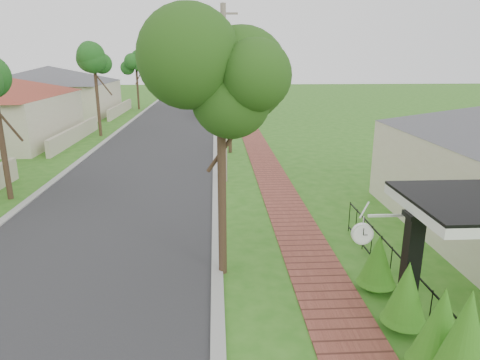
# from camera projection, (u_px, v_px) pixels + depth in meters

# --- Properties ---
(ground) EXTENTS (160.00, 160.00, 0.00)m
(ground) POSITION_uv_depth(u_px,v_px,m) (189.00, 305.00, 9.70)
(ground) COLOR #2D6C19
(ground) RESTS_ON ground
(road) EXTENTS (7.00, 120.00, 0.02)m
(road) POSITION_uv_depth(u_px,v_px,m) (161.00, 140.00, 28.71)
(road) COLOR #28282B
(road) RESTS_ON ground
(kerb_right) EXTENTS (0.30, 120.00, 0.10)m
(kerb_right) POSITION_uv_depth(u_px,v_px,m) (216.00, 140.00, 28.92)
(kerb_right) COLOR #9E9E99
(kerb_right) RESTS_ON ground
(kerb_left) EXTENTS (0.30, 120.00, 0.10)m
(kerb_left) POSITION_uv_depth(u_px,v_px,m) (106.00, 141.00, 28.51)
(kerb_left) COLOR #9E9E99
(kerb_left) RESTS_ON ground
(sidewalk) EXTENTS (1.50, 120.00, 0.03)m
(sidewalk) POSITION_uv_depth(u_px,v_px,m) (254.00, 139.00, 29.06)
(sidewalk) COLOR #944A3B
(sidewalk) RESTS_ON ground
(porch_post) EXTENTS (0.48, 0.48, 2.52)m
(porch_post) POSITION_uv_depth(u_px,v_px,m) (409.00, 277.00, 8.68)
(porch_post) COLOR black
(porch_post) RESTS_ON ground
(picket_fence) EXTENTS (0.03, 8.02, 1.00)m
(picket_fence) POSITION_uv_depth(u_px,v_px,m) (402.00, 278.00, 9.82)
(picket_fence) COLOR black
(picket_fence) RESTS_ON ground
(street_trees) EXTENTS (10.70, 37.65, 5.89)m
(street_trees) POSITION_uv_depth(u_px,v_px,m) (170.00, 68.00, 34.02)
(street_trees) COLOR #382619
(street_trees) RESTS_ON ground
(hedge_row) EXTENTS (0.94, 4.42, 2.15)m
(hedge_row) POSITION_uv_depth(u_px,v_px,m) (424.00, 314.00, 7.86)
(hedge_row) COLOR #175C12
(hedge_row) RESTS_ON ground
(far_house_grey) EXTENTS (15.56, 15.56, 4.60)m
(far_house_grey) POSITION_uv_depth(u_px,v_px,m) (51.00, 90.00, 40.83)
(far_house_grey) COLOR beige
(far_house_grey) RESTS_ON ground
(parked_car_red) EXTENTS (2.17, 4.94, 1.66)m
(parked_car_red) POSITION_uv_depth(u_px,v_px,m) (212.00, 108.00, 40.05)
(parked_car_red) COLOR maroon
(parked_car_red) RESTS_ON ground
(parked_car_white) EXTENTS (2.20, 4.26, 1.34)m
(parked_car_white) POSITION_uv_depth(u_px,v_px,m) (201.00, 100.00, 48.65)
(parked_car_white) COLOR white
(parked_car_white) RESTS_ON ground
(near_tree) EXTENTS (2.31, 2.31, 5.92)m
(near_tree) POSITION_uv_depth(u_px,v_px,m) (221.00, 88.00, 9.87)
(near_tree) COLOR #382619
(near_tree) RESTS_ON ground
(utility_pole) EXTENTS (1.20, 0.24, 7.51)m
(utility_pole) POSITION_uv_depth(u_px,v_px,m) (224.00, 96.00, 18.29)
(utility_pole) COLOR gray
(utility_pole) RESTS_ON ground
(station_clock) EXTENTS (1.07, 0.13, 0.64)m
(station_clock) POSITION_uv_depth(u_px,v_px,m) (364.00, 232.00, 8.78)
(station_clock) COLOR white
(station_clock) RESTS_ON ground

